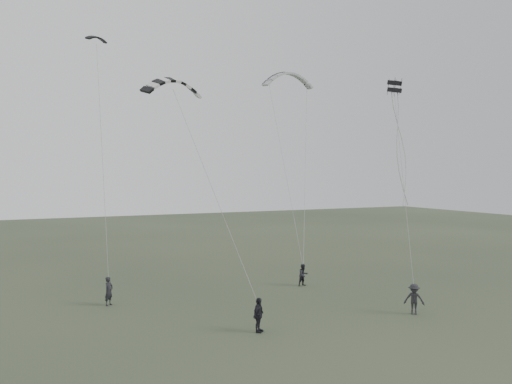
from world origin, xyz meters
name	(u,v)px	position (x,y,z in m)	size (l,w,h in m)	color
ground	(286,324)	(0.00, 0.00, 0.00)	(140.00, 140.00, 0.00)	#313A29
flyer_left	(109,291)	(-7.51, 7.38, 0.82)	(0.60, 0.39, 1.64)	black
flyer_right	(303,275)	(5.11, 6.97, 0.74)	(0.72, 0.56, 1.48)	black
flyer_center	(259,315)	(-1.85, -0.65, 0.82)	(0.96, 0.40, 1.64)	black
flyer_far	(414,299)	(6.99, -1.45, 0.82)	(1.06, 0.61, 1.64)	#232327
kite_dark_small	(97,37)	(-7.59, 10.77, 16.02)	(1.34, 0.40, 0.47)	black
kite_pale_large	(288,73)	(7.17, 12.88, 15.43)	(4.09, 0.92, 1.67)	#AFB1B3
kite_striped	(173,80)	(-4.29, 5.25, 12.70)	(3.39, 0.85, 1.30)	black
kite_box	(395,87)	(9.18, 2.82, 12.96)	(0.63, 0.63, 0.71)	black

